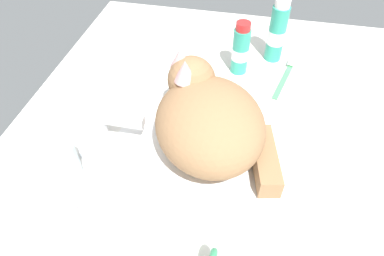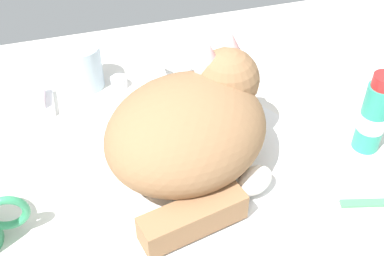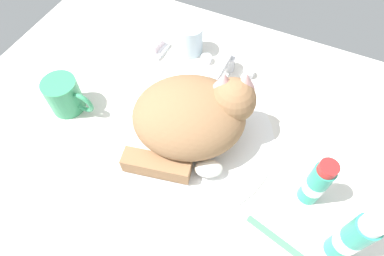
{
  "view_description": "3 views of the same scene",
  "coord_description": "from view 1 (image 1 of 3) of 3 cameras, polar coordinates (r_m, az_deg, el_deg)",
  "views": [
    {
      "loc": [
        -42.48,
        -5.71,
        50.64
      ],
      "look_at": [
        -0.54,
        3.08,
        6.29
      ],
      "focal_mm": 32.26,
      "sensor_mm": 36.0,
      "label": 1
    },
    {
      "loc": [
        -13.13,
        -47.45,
        51.9
      ],
      "look_at": [
        0.96,
        0.66,
        7.18
      ],
      "focal_mm": 47.14,
      "sensor_mm": 36.0,
      "label": 2
    },
    {
      "loc": [
        16.45,
        -33.81,
        60.48
      ],
      "look_at": [
        1.09,
        -0.95,
        5.18
      ],
      "focal_mm": 30.45,
      "sensor_mm": 36.0,
      "label": 3
    }
  ],
  "objects": [
    {
      "name": "toothbrush",
      "position": [
        0.85,
        15.16,
        8.22
      ],
      "size": [
        15.04,
        5.04,
        1.6
      ],
      "color": "#4CB266",
      "rests_on": "ground_plane"
    },
    {
      "name": "faucet",
      "position": [
        0.69,
        -14.24,
        0.44
      ],
      "size": [
        14.14,
        11.49,
        6.18
      ],
      "color": "silver",
      "rests_on": "ground_plane"
    },
    {
      "name": "toothpaste_bottle",
      "position": [
        0.82,
        8.04,
        12.69
      ],
      "size": [
        3.97,
        3.97,
        12.82
      ],
      "color": "teal",
      "rests_on": "ground_plane"
    },
    {
      "name": "soap_dish",
      "position": [
        0.6,
        -21.3,
        -15.36
      ],
      "size": [
        9.0,
        6.4,
        1.2
      ],
      "primitive_type": "cube",
      "color": "white",
      "rests_on": "ground_plane"
    },
    {
      "name": "soap_bar",
      "position": [
        0.59,
        -21.73,
        -14.58
      ],
      "size": [
        6.97,
        4.74,
        2.08
      ],
      "primitive_type": "cube",
      "rotation": [
        0.0,
        0.0,
        -0.08
      ],
      "color": "silver",
      "rests_on": "soap_dish"
    },
    {
      "name": "ground_plane",
      "position": [
        0.67,
        2.66,
        -4.66
      ],
      "size": [
        110.0,
        82.5,
        3.0
      ],
      "primitive_type": "cube",
      "color": "silver"
    },
    {
      "name": "cat",
      "position": [
        0.61,
        2.81,
        1.57
      ],
      "size": [
        28.6,
        27.2,
        15.9
      ],
      "color": "#936B47",
      "rests_on": "sink_basin"
    },
    {
      "name": "rinse_cup",
      "position": [
        0.64,
        -20.92,
        -5.36
      ],
      "size": [
        6.2,
        6.2,
        7.72
      ],
      "color": "silver",
      "rests_on": "ground_plane"
    },
    {
      "name": "sink_basin",
      "position": [
        0.66,
        2.72,
        -3.6
      ],
      "size": [
        36.96,
        36.96,
        0.88
      ],
      "primitive_type": "cylinder",
      "color": "white",
      "rests_on": "ground_plane"
    },
    {
      "name": "mouthwash_bottle",
      "position": [
        0.88,
        13.87,
        15.07
      ],
      "size": [
        4.21,
        4.21,
        15.54
      ],
      "color": "teal",
      "rests_on": "ground_plane"
    }
  ]
}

